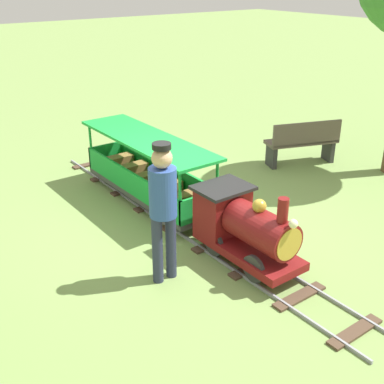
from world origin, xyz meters
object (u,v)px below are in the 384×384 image
(conductor_person, at_px, (163,203))
(locomotive, at_px, (244,225))
(park_bench, at_px, (303,142))
(passenger_car, at_px, (148,176))

(conductor_person, bearing_deg, locomotive, 165.11)
(locomotive, distance_m, park_bench, 3.55)
(locomotive, bearing_deg, conductor_person, -14.89)
(locomotive, height_order, park_bench, locomotive)
(passenger_car, xyz_separation_m, park_bench, (-3.05, 0.31, -0.01))
(passenger_car, distance_m, park_bench, 3.07)
(passenger_car, height_order, park_bench, passenger_car)
(park_bench, bearing_deg, locomotive, 30.64)
(locomotive, distance_m, passenger_car, 2.12)
(locomotive, relative_size, park_bench, 1.06)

